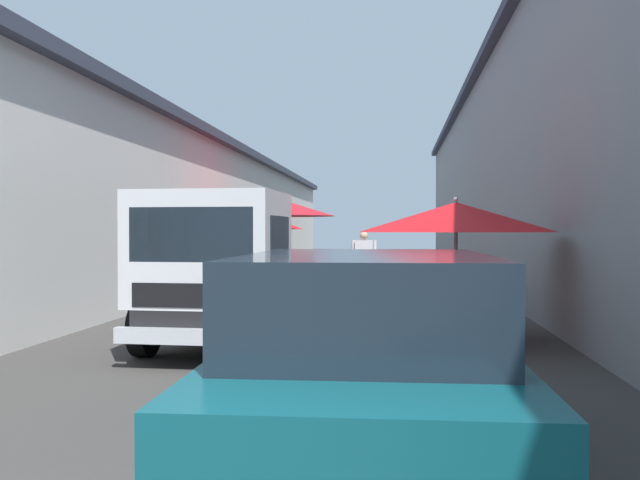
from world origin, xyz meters
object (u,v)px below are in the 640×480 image
Objects in this scene: fruit_stall_mid_lane at (457,228)px; fruit_stall_near_right at (259,226)px; delivery_truck at (227,272)px; vendor_in_shade at (364,258)px; vendor_by_crates at (240,254)px; parked_scooter at (457,289)px; hatchback_car at (367,362)px; fruit_stall_far_right at (279,217)px.

fruit_stall_near_right reaches higher than fruit_stall_mid_lane.
vendor_in_shade is (8.23, -1.48, -0.14)m from delivery_truck.
parked_scooter is (-4.06, -5.25, -0.53)m from vendor_by_crates.
fruit_stall_near_right is 14.98m from hatchback_car.
vendor_in_shade is (12.76, 0.59, 0.16)m from hatchback_car.
vendor_by_crates is 6.66m from parked_scooter.
vendor_by_crates is at bearing 170.28° from fruit_stall_near_right.
parked_scooter is (-3.68, -1.98, -0.45)m from vendor_in_shade.
fruit_stall_far_right is 5.47m from parked_scooter.
delivery_truck is at bearing 142.76° from parked_scooter.
fruit_stall_near_right is at bearing 60.18° from vendor_in_shade.
hatchback_car is 4.99m from delivery_truck.
vendor_in_shade is at bearing -80.43° from fruit_stall_far_right.
vendor_by_crates is at bearing 16.39° from hatchback_car.
parked_scooter is at bearing -129.13° from fruit_stall_far_right.
hatchback_car is 12.78m from vendor_in_shade.
fruit_stall_mid_lane is 8.97m from vendor_by_crates.
fruit_stall_mid_lane is 1.82× the size of vendor_in_shade.
vendor_by_crates is (8.61, 1.79, -0.06)m from delivery_truck.
parked_scooter is (4.55, -3.46, -0.59)m from delivery_truck.
delivery_truck reaches higher than parked_scooter.
fruit_stall_far_right is 1.64× the size of parked_scooter.
hatchback_car is at bearing -155.37° from delivery_truck.
fruit_stall_mid_lane is 1.69× the size of parked_scooter.
fruit_stall_near_right reaches higher than hatchback_car.
vendor_by_crates is at bearing 52.28° from parked_scooter.
fruit_stall_far_right is 1.68m from vendor_by_crates.
fruit_stall_mid_lane reaches higher than vendor_by_crates.
parked_scooter is at bearing -37.24° from delivery_truck.
fruit_stall_near_right is (8.82, 4.71, 0.09)m from fruit_stall_mid_lane.
fruit_stall_far_right is 12.75m from hatchback_car.
vendor_by_crates reaches higher than hatchback_car.
vendor_in_shade is (7.07, 1.68, -0.75)m from fruit_stall_mid_lane.
fruit_stall_near_right is 0.51× the size of delivery_truck.
fruit_stall_near_right is at bearing 23.99° from fruit_stall_far_right.
fruit_stall_mid_lane is at bearing 174.88° from parked_scooter.
fruit_stall_mid_lane is at bearing -166.68° from vendor_in_shade.
hatchback_car reaches higher than parked_scooter.
delivery_truck is (-7.88, -0.62, -0.90)m from fruit_stall_far_right.
delivery_truck is 8.37m from vendor_in_shade.
fruit_stall_mid_lane is at bearing -10.76° from hatchback_car.
delivery_truck is at bearing 24.63° from hatchback_car.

